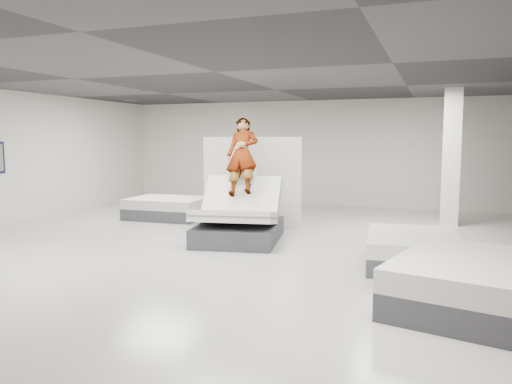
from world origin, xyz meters
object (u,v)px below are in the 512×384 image
Objects in this scene: divider_panel at (252,182)px; flat_bed_right_near at (472,284)px; remote at (250,186)px; flat_bed_right_far at (413,250)px; flat_bed_left_far at (168,208)px; column at (451,158)px; person at (242,173)px; hero_bed at (239,221)px.

flat_bed_right_near is at bearing -49.48° from divider_panel.
remote is 0.07× the size of flat_bed_right_far.
remote is 0.07× the size of flat_bed_left_far.
flat_bed_left_far is at bearing -168.30° from column.
flat_bed_left_far is (-2.74, 1.71, -1.09)m from person.
hero_bed is 3.47m from flat_bed_right_far.
remote is 3.37m from flat_bed_right_far.
hero_bed is 1.19× the size of flat_bed_left_far.
column is at bearing 11.70° from flat_bed_left_far.
flat_bed_right_far is 0.79× the size of flat_bed_right_near.
remote is at bearing -137.73° from column.
hero_bed is 0.72× the size of column.
divider_panel reaches higher than hero_bed.
divider_panel is 0.90× the size of flat_bed_right_near.
flat_bed_left_far is at bearing 143.86° from hero_bed.
remote is (0.22, 0.03, 0.71)m from hero_bed.
divider_panel reaches higher than person.
person is 0.94× the size of flat_bed_left_far.
flat_bed_left_far is at bearing 145.53° from flat_bed_right_near.
column reaches higher than flat_bed_right_near.
column is (3.77, 3.42, 0.49)m from remote.
column is (-0.15, 6.17, 1.30)m from flat_bed_right_near.
person is at bearing -84.07° from divider_panel.
flat_bed_right_far is at bearing -29.09° from person.
remote reaches higher than flat_bed_right_far.
flat_bed_right_far is at bearing 112.53° from flat_bed_right_near.
person is at bearing 143.98° from flat_bed_right_near.
hero_bed is at bearing -139.11° from column.
person is (-0.06, 0.33, 0.94)m from hero_bed.
hero_bed reaches higher than remote.
hero_bed reaches higher than flat_bed_right_far.
person is 5.29m from flat_bed_right_near.
flat_bed_right_near is 1.31× the size of flat_bed_left_far.
hero_bed is at bearing -90.00° from person.
flat_bed_left_far is (-3.02, 2.02, -0.85)m from remote.
flat_bed_left_far is at bearing 163.08° from divider_panel.
remote is at bearing -57.85° from person.
flat_bed_right_near is at bearing -34.47° from flat_bed_left_far.
divider_panel is 4.45m from flat_bed_right_far.
person is at bearing 100.02° from hero_bed.
divider_panel is 0.72× the size of column.
remote is 1.61m from divider_panel.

